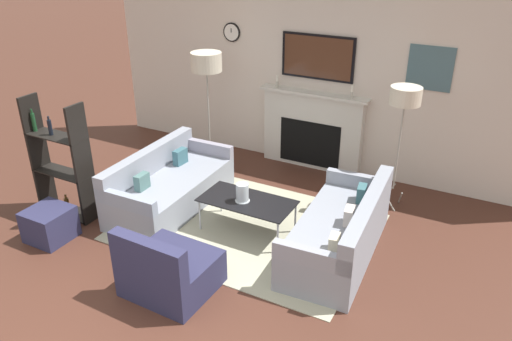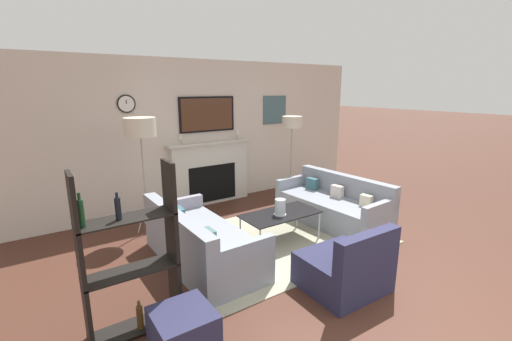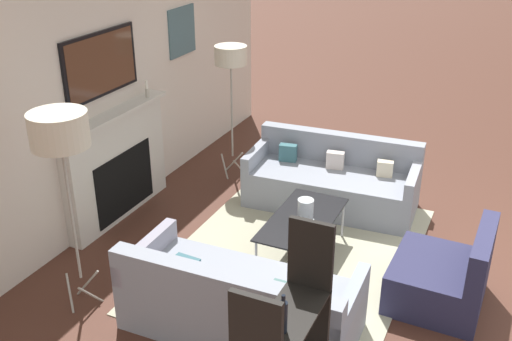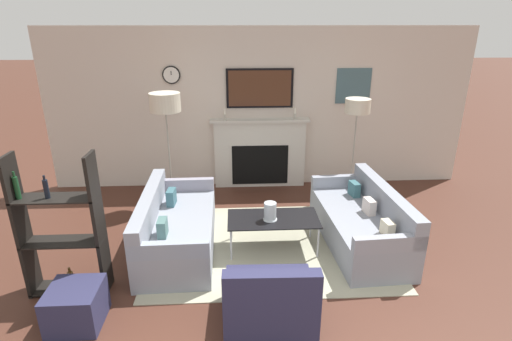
{
  "view_description": "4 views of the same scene",
  "coord_description": "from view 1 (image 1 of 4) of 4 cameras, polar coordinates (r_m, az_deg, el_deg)",
  "views": [
    {
      "loc": [
        2.6,
        -2.09,
        3.4
      ],
      "look_at": [
        0.03,
        2.74,
        0.74
      ],
      "focal_mm": 35.0,
      "sensor_mm": 36.0,
      "label": 1
    },
    {
      "loc": [
        -2.86,
        -1.14,
        2.2
      ],
      "look_at": [
        -0.08,
        2.97,
        0.99
      ],
      "focal_mm": 24.0,
      "sensor_mm": 36.0,
      "label": 2
    },
    {
      "loc": [
        -4.71,
        0.81,
        3.29
      ],
      "look_at": [
        0.07,
        3.02,
        0.83
      ],
      "focal_mm": 42.0,
      "sensor_mm": 36.0,
      "label": 3
    },
    {
      "loc": [
        -0.42,
        -1.97,
        2.77
      ],
      "look_at": [
        -0.15,
        3.15,
        0.84
      ],
      "focal_mm": 28.0,
      "sensor_mm": 36.0,
      "label": 4
    }
  ],
  "objects": [
    {
      "name": "fireplace_wall",
      "position": [
        7.62,
        6.96,
        9.17
      ],
      "size": [
        7.17,
        0.28,
        2.7
      ],
      "color": "beige",
      "rests_on": "ground_plane"
    },
    {
      "name": "couch_right",
      "position": [
        5.79,
        9.65,
        -7.06
      ],
      "size": [
        0.93,
        1.94,
        0.77
      ],
      "color": "#8B909D",
      "rests_on": "ground_plane"
    },
    {
      "name": "shelf_unit",
      "position": [
        6.74,
        -21.33,
        0.61
      ],
      "size": [
        0.82,
        0.28,
        1.56
      ],
      "color": "black",
      "rests_on": "ground_plane"
    },
    {
      "name": "hurricane_candle",
      "position": [
        5.98,
        -1.57,
        -2.65
      ],
      "size": [
        0.18,
        0.18,
        0.23
      ],
      "color": "silver",
      "rests_on": "coffee_table"
    },
    {
      "name": "floor_lamp_right",
      "position": [
        6.45,
        16.71,
        7.94
      ],
      "size": [
        0.39,
        0.39,
        1.67
      ],
      "color": "#9E998E",
      "rests_on": "ground_plane"
    },
    {
      "name": "couch_left",
      "position": [
        6.79,
        -9.93,
        -1.88
      ],
      "size": [
        0.9,
        1.9,
        0.76
      ],
      "color": "#8B909D",
      "rests_on": "ground_plane"
    },
    {
      "name": "armchair",
      "position": [
        5.26,
        -9.97,
        -11.22
      ],
      "size": [
        0.87,
        0.8,
        0.77
      ],
      "color": "#2A2A49",
      "rests_on": "ground_plane"
    },
    {
      "name": "coffee_table",
      "position": [
        6.05,
        -1.01,
        -3.66
      ],
      "size": [
        1.15,
        0.58,
        0.43
      ],
      "color": "black",
      "rests_on": "ground_plane"
    },
    {
      "name": "area_rug",
      "position": [
        6.33,
        -0.95,
        -6.46
      ],
      "size": [
        3.02,
        2.24,
        0.01
      ],
      "color": "#ACAA8E",
      "rests_on": "ground_plane"
    },
    {
      "name": "floor_lamp_left",
      "position": [
        7.51,
        -5.7,
        12.12
      ],
      "size": [
        0.46,
        0.46,
        1.78
      ],
      "color": "#9E998E",
      "rests_on": "ground_plane"
    },
    {
      "name": "ottoman",
      "position": [
        6.51,
        -22.51,
        -5.68
      ],
      "size": [
        0.49,
        0.49,
        0.4
      ],
      "color": "#2A2A49",
      "rests_on": "ground_plane"
    }
  ]
}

